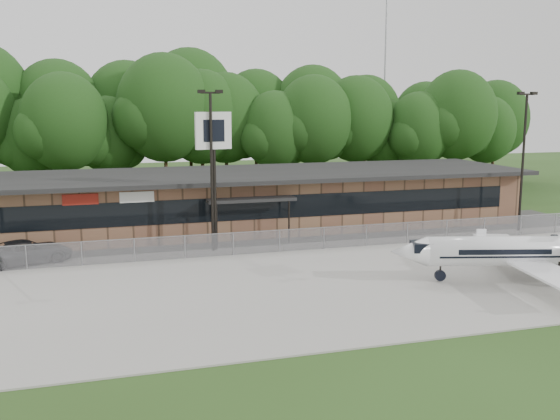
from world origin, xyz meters
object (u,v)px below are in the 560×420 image
object	(u,v)px
business_jet	(527,252)
terminal	(259,198)
pole_sign	(214,145)
suv	(27,252)

from	to	relation	value
business_jet	terminal	bearing A→B (deg)	131.73
terminal	pole_sign	xyz separation A→B (m)	(-4.79, -7.14, 4.62)
business_jet	pole_sign	xyz separation A→B (m)	(-14.47, 11.84, 5.12)
business_jet	suv	distance (m)	28.34
suv	pole_sign	distance (m)	12.85
terminal	pole_sign	distance (m)	9.76
business_jet	pole_sign	world-z (taller)	pole_sign
pole_sign	suv	bearing A→B (deg)	172.50
business_jet	suv	bearing A→B (deg)	170.36
business_jet	suv	size ratio (longest dim) A/B	2.64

